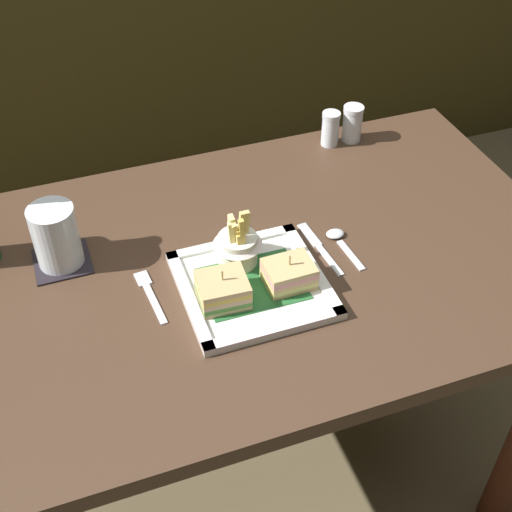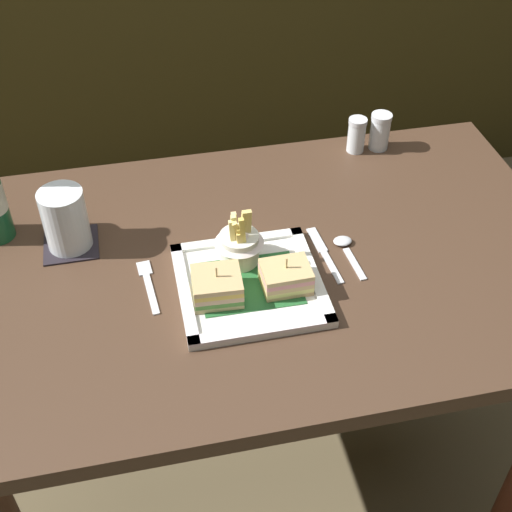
{
  "view_description": "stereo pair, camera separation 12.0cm",
  "coord_description": "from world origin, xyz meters",
  "px_view_note": "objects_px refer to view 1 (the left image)",
  "views": [
    {
      "loc": [
        -0.32,
        -0.88,
        1.6
      ],
      "look_at": [
        -0.02,
        -0.03,
        0.8
      ],
      "focal_mm": 48.44,
      "sensor_mm": 36.0,
      "label": 1
    },
    {
      "loc": [
        -0.21,
        -0.91,
        1.6
      ],
      "look_at": [
        -0.02,
        -0.03,
        0.8
      ],
      "focal_mm": 48.44,
      "sensor_mm": 36.0,
      "label": 2
    }
  ],
  "objects_px": {
    "square_plate": "(252,285)",
    "dining_table": "(259,315)",
    "spoon": "(339,239)",
    "water_glass": "(57,240)",
    "sandwich_half_left": "(223,290)",
    "salt_shaker": "(330,131)",
    "knife": "(319,246)",
    "fork": "(150,293)",
    "fries_cup": "(238,244)",
    "pepper_shaker": "(352,126)",
    "sandwich_half_right": "(289,274)"
  },
  "relations": [
    {
      "from": "sandwich_half_left",
      "to": "spoon",
      "type": "distance_m",
      "value": 0.27
    },
    {
      "from": "spoon",
      "to": "salt_shaker",
      "type": "relative_size",
      "value": 1.51
    },
    {
      "from": "square_plate",
      "to": "spoon",
      "type": "height_order",
      "value": "square_plate"
    },
    {
      "from": "sandwich_half_right",
      "to": "pepper_shaker",
      "type": "bearing_deg",
      "value": 51.98
    },
    {
      "from": "dining_table",
      "to": "water_glass",
      "type": "relative_size",
      "value": 9.9
    },
    {
      "from": "spoon",
      "to": "pepper_shaker",
      "type": "xyz_separation_m",
      "value": [
        0.17,
        0.31,
        0.03
      ]
    },
    {
      "from": "fries_cup",
      "to": "fork",
      "type": "bearing_deg",
      "value": -174.68
    },
    {
      "from": "sandwich_half_left",
      "to": "salt_shaker",
      "type": "relative_size",
      "value": 1.1
    },
    {
      "from": "dining_table",
      "to": "water_glass",
      "type": "bearing_deg",
      "value": 162.03
    },
    {
      "from": "square_plate",
      "to": "pepper_shaker",
      "type": "bearing_deg",
      "value": 45.49
    },
    {
      "from": "fries_cup",
      "to": "salt_shaker",
      "type": "height_order",
      "value": "fries_cup"
    },
    {
      "from": "water_glass",
      "to": "square_plate",
      "type": "bearing_deg",
      "value": -30.6
    },
    {
      "from": "fries_cup",
      "to": "spoon",
      "type": "bearing_deg",
      "value": 0.8
    },
    {
      "from": "dining_table",
      "to": "fries_cup",
      "type": "relative_size",
      "value": 10.66
    },
    {
      "from": "dining_table",
      "to": "spoon",
      "type": "bearing_deg",
      "value": -1.64
    },
    {
      "from": "water_glass",
      "to": "knife",
      "type": "relative_size",
      "value": 0.74
    },
    {
      "from": "pepper_shaker",
      "to": "fries_cup",
      "type": "bearing_deg",
      "value": -140.02
    },
    {
      "from": "sandwich_half_left",
      "to": "fork",
      "type": "xyz_separation_m",
      "value": [
        -0.11,
        0.07,
        -0.03
      ]
    },
    {
      "from": "dining_table",
      "to": "knife",
      "type": "height_order",
      "value": "knife"
    },
    {
      "from": "sandwich_half_left",
      "to": "fork",
      "type": "bearing_deg",
      "value": 149.58
    },
    {
      "from": "fries_cup",
      "to": "water_glass",
      "type": "xyz_separation_m",
      "value": [
        -0.3,
        0.12,
        0.0
      ]
    },
    {
      "from": "water_glass",
      "to": "salt_shaker",
      "type": "relative_size",
      "value": 1.49
    },
    {
      "from": "dining_table",
      "to": "salt_shaker",
      "type": "relative_size",
      "value": 14.8
    },
    {
      "from": "dining_table",
      "to": "spoon",
      "type": "xyz_separation_m",
      "value": [
        0.16,
        -0.0,
        0.16
      ]
    },
    {
      "from": "fries_cup",
      "to": "pepper_shaker",
      "type": "distance_m",
      "value": 0.49
    },
    {
      "from": "water_glass",
      "to": "fork",
      "type": "distance_m",
      "value": 0.19
    },
    {
      "from": "spoon",
      "to": "pepper_shaker",
      "type": "relative_size",
      "value": 1.42
    },
    {
      "from": "dining_table",
      "to": "pepper_shaker",
      "type": "xyz_separation_m",
      "value": [
        0.33,
        0.31,
        0.19
      ]
    },
    {
      "from": "dining_table",
      "to": "fork",
      "type": "bearing_deg",
      "value": -173.81
    },
    {
      "from": "water_glass",
      "to": "fork",
      "type": "bearing_deg",
      "value": -45.53
    },
    {
      "from": "dining_table",
      "to": "sandwich_half_left",
      "type": "relative_size",
      "value": 13.5
    },
    {
      "from": "pepper_shaker",
      "to": "salt_shaker",
      "type": "bearing_deg",
      "value": -180.0
    },
    {
      "from": "sandwich_half_right",
      "to": "sandwich_half_left",
      "type": "bearing_deg",
      "value": -180.0
    },
    {
      "from": "square_plate",
      "to": "dining_table",
      "type": "bearing_deg",
      "value": 61.04
    },
    {
      "from": "square_plate",
      "to": "salt_shaker",
      "type": "xyz_separation_m",
      "value": [
        0.31,
        0.37,
        0.03
      ]
    },
    {
      "from": "spoon",
      "to": "pepper_shaker",
      "type": "bearing_deg",
      "value": 60.81
    },
    {
      "from": "sandwich_half_left",
      "to": "fries_cup",
      "type": "relative_size",
      "value": 0.79
    },
    {
      "from": "water_glass",
      "to": "spoon",
      "type": "relative_size",
      "value": 0.99
    },
    {
      "from": "pepper_shaker",
      "to": "sandwich_half_right",
      "type": "bearing_deg",
      "value": -128.02
    },
    {
      "from": "water_glass",
      "to": "pepper_shaker",
      "type": "relative_size",
      "value": 1.41
    },
    {
      "from": "square_plate",
      "to": "spoon",
      "type": "relative_size",
      "value": 2.09
    },
    {
      "from": "sandwich_half_right",
      "to": "water_glass",
      "type": "distance_m",
      "value": 0.41
    },
    {
      "from": "sandwich_half_left",
      "to": "fries_cup",
      "type": "height_order",
      "value": "fries_cup"
    },
    {
      "from": "square_plate",
      "to": "pepper_shaker",
      "type": "relative_size",
      "value": 2.97
    },
    {
      "from": "fork",
      "to": "square_plate",
      "type": "bearing_deg",
      "value": -14.91
    },
    {
      "from": "knife",
      "to": "spoon",
      "type": "relative_size",
      "value": 1.34
    },
    {
      "from": "sandwich_half_right",
      "to": "knife",
      "type": "xyz_separation_m",
      "value": [
        0.09,
        0.08,
        -0.03
      ]
    },
    {
      "from": "square_plate",
      "to": "knife",
      "type": "distance_m",
      "value": 0.16
    },
    {
      "from": "square_plate",
      "to": "spoon",
      "type": "xyz_separation_m",
      "value": [
        0.19,
        0.06,
        -0.0
      ]
    },
    {
      "from": "water_glass",
      "to": "pepper_shaker",
      "type": "distance_m",
      "value": 0.7
    }
  ]
}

